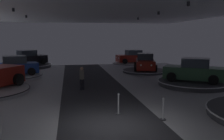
{
  "coord_description": "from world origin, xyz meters",
  "views": [
    {
      "loc": [
        -1.69,
        -8.78,
        3.56
      ],
      "look_at": [
        1.16,
        6.39,
        1.4
      ],
      "focal_mm": 37.0,
      "sensor_mm": 36.0,
      "label": 1
    }
  ],
  "objects_px": {
    "display_platform_deep_right": "(132,64)",
    "display_car_deep_left": "(28,58)",
    "display_platform_mid_right": "(193,83)",
    "display_car_far_left": "(13,66)",
    "display_car_mid_right": "(194,71)",
    "display_platform_far_left": "(14,76)",
    "display_platform_far_right": "(145,71)",
    "display_car_far_right": "(145,62)",
    "display_platform_deep_left": "(29,66)",
    "visitor_walking_near": "(82,77)",
    "display_car_deep_right": "(133,57)"
  },
  "relations": [
    {
      "from": "display_platform_mid_right",
      "to": "display_platform_far_left",
      "type": "height_order",
      "value": "display_platform_mid_right"
    },
    {
      "from": "display_car_mid_right",
      "to": "display_platform_far_left",
      "type": "bearing_deg",
      "value": 157.05
    },
    {
      "from": "display_car_deep_right",
      "to": "visitor_walking_near",
      "type": "distance_m",
      "value": 15.94
    },
    {
      "from": "display_platform_deep_right",
      "to": "display_platform_far_left",
      "type": "distance_m",
      "value": 15.55
    },
    {
      "from": "display_platform_far_right",
      "to": "display_platform_deep_right",
      "type": "relative_size",
      "value": 0.88
    },
    {
      "from": "display_car_mid_right",
      "to": "display_car_far_left",
      "type": "height_order",
      "value": "display_car_mid_right"
    },
    {
      "from": "display_platform_deep_right",
      "to": "display_car_far_left",
      "type": "relative_size",
      "value": 1.17
    },
    {
      "from": "display_car_deep_right",
      "to": "display_car_mid_right",
      "type": "bearing_deg",
      "value": -86.92
    },
    {
      "from": "display_car_far_right",
      "to": "display_car_deep_right",
      "type": "height_order",
      "value": "display_car_far_right"
    },
    {
      "from": "display_car_mid_right",
      "to": "visitor_walking_near",
      "type": "relative_size",
      "value": 2.81
    },
    {
      "from": "display_platform_mid_right",
      "to": "display_car_mid_right",
      "type": "distance_m",
      "value": 0.92
    },
    {
      "from": "display_platform_mid_right",
      "to": "display_car_far_left",
      "type": "bearing_deg",
      "value": 157.0
    },
    {
      "from": "display_platform_mid_right",
      "to": "display_car_mid_right",
      "type": "relative_size",
      "value": 1.16
    },
    {
      "from": "display_platform_deep_left",
      "to": "display_car_deep_left",
      "type": "bearing_deg",
      "value": -147.15
    },
    {
      "from": "display_car_deep_left",
      "to": "display_car_mid_right",
      "type": "relative_size",
      "value": 1.01
    },
    {
      "from": "display_platform_mid_right",
      "to": "display_car_mid_right",
      "type": "height_order",
      "value": "display_car_mid_right"
    },
    {
      "from": "display_platform_far_left",
      "to": "display_platform_mid_right",
      "type": "bearing_deg",
      "value": -22.93
    },
    {
      "from": "display_platform_deep_right",
      "to": "display_car_far_left",
      "type": "bearing_deg",
      "value": -148.54
    },
    {
      "from": "display_platform_far_right",
      "to": "display_car_deep_right",
      "type": "relative_size",
      "value": 1.06
    },
    {
      "from": "display_platform_deep_left",
      "to": "display_car_far_left",
      "type": "height_order",
      "value": "display_car_far_left"
    },
    {
      "from": "display_car_deep_left",
      "to": "display_car_deep_right",
      "type": "xyz_separation_m",
      "value": [
        13.21,
        0.7,
        -0.13
      ]
    },
    {
      "from": "display_platform_deep_left",
      "to": "display_car_far_left",
      "type": "relative_size",
      "value": 1.17
    },
    {
      "from": "display_platform_far_right",
      "to": "display_car_far_right",
      "type": "relative_size",
      "value": 1.03
    },
    {
      "from": "display_car_far_right",
      "to": "display_car_mid_right",
      "type": "bearing_deg",
      "value": -79.12
    },
    {
      "from": "display_platform_far_right",
      "to": "display_platform_deep_right",
      "type": "height_order",
      "value": "display_platform_far_right"
    },
    {
      "from": "display_platform_far_right",
      "to": "display_platform_deep_left",
      "type": "bearing_deg",
      "value": 153.59
    },
    {
      "from": "display_car_mid_right",
      "to": "display_car_deep_right",
      "type": "distance_m",
      "value": 14.09
    },
    {
      "from": "display_platform_deep_left",
      "to": "display_platform_far_right",
      "type": "xyz_separation_m",
      "value": [
        12.56,
        -6.24,
        -0.06
      ]
    },
    {
      "from": "display_platform_deep_right",
      "to": "display_car_deep_left",
      "type": "bearing_deg",
      "value": -176.97
    },
    {
      "from": "display_platform_deep_left",
      "to": "visitor_walking_near",
      "type": "bearing_deg",
      "value": -67.1
    },
    {
      "from": "display_platform_deep_left",
      "to": "visitor_walking_near",
      "type": "distance_m",
      "value": 14.51
    },
    {
      "from": "display_car_far_right",
      "to": "display_car_deep_right",
      "type": "relative_size",
      "value": 1.03
    },
    {
      "from": "visitor_walking_near",
      "to": "display_car_mid_right",
      "type": "bearing_deg",
      "value": -0.25
    },
    {
      "from": "display_platform_far_left",
      "to": "visitor_walking_near",
      "type": "height_order",
      "value": "visitor_walking_near"
    },
    {
      "from": "display_platform_mid_right",
      "to": "display_car_deep_right",
      "type": "height_order",
      "value": "display_car_deep_right"
    },
    {
      "from": "display_platform_deep_left",
      "to": "display_car_far_left",
      "type": "bearing_deg",
      "value": -90.65
    },
    {
      "from": "display_car_deep_left",
      "to": "display_platform_deep_right",
      "type": "relative_size",
      "value": 0.85
    },
    {
      "from": "display_platform_far_left",
      "to": "display_car_deep_left",
      "type": "bearing_deg",
      "value": 89.32
    },
    {
      "from": "display_platform_mid_right",
      "to": "visitor_walking_near",
      "type": "relative_size",
      "value": 3.27
    },
    {
      "from": "display_platform_far_left",
      "to": "display_car_far_left",
      "type": "relative_size",
      "value": 1.1
    },
    {
      "from": "display_platform_far_right",
      "to": "display_car_mid_right",
      "type": "distance_m",
      "value": 7.34
    },
    {
      "from": "display_car_mid_right",
      "to": "display_platform_deep_right",
      "type": "distance_m",
      "value": 14.12
    },
    {
      "from": "display_platform_deep_left",
      "to": "display_platform_far_right",
      "type": "height_order",
      "value": "display_platform_deep_left"
    },
    {
      "from": "display_car_deep_left",
      "to": "display_platform_far_left",
      "type": "relative_size",
      "value": 0.9
    },
    {
      "from": "visitor_walking_near",
      "to": "display_platform_deep_right",
      "type": "bearing_deg",
      "value": 61.81
    },
    {
      "from": "visitor_walking_near",
      "to": "display_platform_deep_left",
      "type": "bearing_deg",
      "value": 112.9
    },
    {
      "from": "display_platform_deep_right",
      "to": "visitor_walking_near",
      "type": "height_order",
      "value": "visitor_walking_near"
    },
    {
      "from": "display_car_deep_left",
      "to": "display_platform_far_right",
      "type": "bearing_deg",
      "value": -26.3
    },
    {
      "from": "display_platform_deep_left",
      "to": "display_car_deep_right",
      "type": "xyz_separation_m",
      "value": [
        13.19,
        0.68,
        0.8
      ]
    },
    {
      "from": "display_platform_deep_right",
      "to": "display_car_deep_right",
      "type": "xyz_separation_m",
      "value": [
        0.03,
        0.0,
        0.87
      ]
    }
  ]
}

